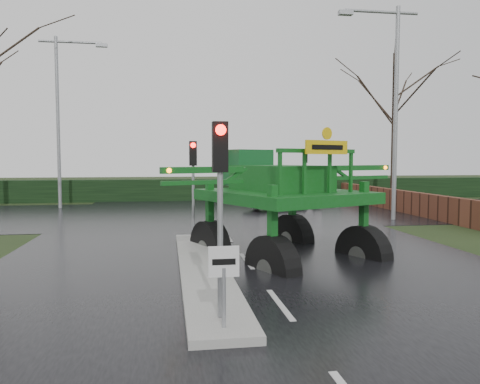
{
  "coord_description": "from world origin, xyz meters",
  "views": [
    {
      "loc": [
        -2.18,
        -8.87,
        2.89
      ],
      "look_at": [
        -0.22,
        3.74,
        2.0
      ],
      "focal_mm": 35.0,
      "sensor_mm": 36.0,
      "label": 1
    }
  ],
  "objects": [
    {
      "name": "ground",
      "position": [
        0.0,
        0.0,
        0.0
      ],
      "size": [
        140.0,
        140.0,
        0.0
      ],
      "primitive_type": "plane",
      "color": "black",
      "rests_on": "ground"
    },
    {
      "name": "road_main",
      "position": [
        0.0,
        10.0,
        0.0
      ],
      "size": [
        14.0,
        80.0,
        0.02
      ],
      "primitive_type": "cube",
      "color": "black",
      "rests_on": "ground"
    },
    {
      "name": "road_cross",
      "position": [
        0.0,
        16.0,
        0.01
      ],
      "size": [
        80.0,
        12.0,
        0.02
      ],
      "primitive_type": "cube",
      "color": "black",
      "rests_on": "ground"
    },
    {
      "name": "median_island",
      "position": [
        -1.3,
        3.0,
        0.09
      ],
      "size": [
        1.2,
        10.0,
        0.16
      ],
      "primitive_type": "cube",
      "color": "gray",
      "rests_on": "ground"
    },
    {
      "name": "hedge_row",
      "position": [
        0.0,
        24.0,
        0.75
      ],
      "size": [
        44.0,
        0.9,
        1.5
      ],
      "primitive_type": "cube",
      "color": "black",
      "rests_on": "ground"
    },
    {
      "name": "brick_wall",
      "position": [
        10.5,
        16.0,
        0.6
      ],
      "size": [
        0.4,
        20.0,
        1.2
      ],
      "primitive_type": "cube",
      "color": "#592D1E",
      "rests_on": "ground"
    },
    {
      "name": "keep_left_sign",
      "position": [
        -1.3,
        -1.5,
        1.06
      ],
      "size": [
        0.5,
        0.07,
        1.35
      ],
      "color": "gray",
      "rests_on": "ground"
    },
    {
      "name": "traffic_signal_near",
      "position": [
        -1.3,
        -1.01,
        2.59
      ],
      "size": [
        0.26,
        0.33,
        3.52
      ],
      "color": "gray",
      "rests_on": "ground"
    },
    {
      "name": "traffic_signal_mid",
      "position": [
        -1.3,
        7.49,
        2.59
      ],
      "size": [
        0.26,
        0.33,
        3.52
      ],
      "color": "gray",
      "rests_on": "ground"
    },
    {
      "name": "traffic_signal_far",
      "position": [
        6.5,
        20.01,
        2.59
      ],
      "size": [
        0.26,
        0.33,
        3.52
      ],
      "rotation": [
        0.0,
        0.0,
        3.14
      ],
      "color": "gray",
      "rests_on": "ground"
    },
    {
      "name": "street_light_right",
      "position": [
        8.19,
        12.0,
        5.99
      ],
      "size": [
        3.85,
        0.3,
        10.0
      ],
      "color": "gray",
      "rests_on": "ground"
    },
    {
      "name": "street_light_left_far",
      "position": [
        -8.19,
        20.0,
        5.99
      ],
      "size": [
        3.85,
        0.3,
        10.0
      ],
      "color": "gray",
      "rests_on": "ground"
    },
    {
      "name": "tree_right_far",
      "position": [
        13.0,
        21.0,
        6.5
      ],
      "size": [
        7.0,
        7.0,
        12.05
      ],
      "color": "black",
      "rests_on": "ground"
    },
    {
      "name": "crop_sprayer",
      "position": [
        0.4,
        3.03,
        2.22
      ],
      "size": [
        7.76,
        6.34,
        4.69
      ],
      "rotation": [
        0.0,
        0.0,
        0.41
      ],
      "color": "black",
      "rests_on": "ground"
    },
    {
      "name": "white_sedan",
      "position": [
        4.35,
        17.15,
        0.0
      ],
      "size": [
        4.87,
        3.36,
        1.52
      ],
      "primitive_type": "imported",
      "rotation": [
        0.0,
        0.0,
        1.99
      ],
      "color": "white",
      "rests_on": "ground"
    }
  ]
}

